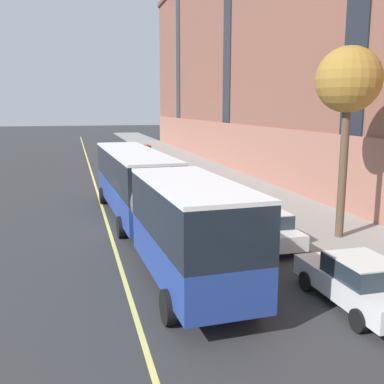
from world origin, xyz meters
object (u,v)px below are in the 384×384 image
Objects in this scene: parked_car_silver_1 at (168,168)px; parked_car_red_2 at (143,152)px; parked_car_white_4 at (266,228)px; city_bus at (148,192)px; parked_car_white_0 at (358,282)px; street_tree_mid_block at (348,83)px.

parked_car_silver_1 is 1.07× the size of parked_car_red_2.
parked_car_white_4 is (0.09, -20.10, -0.00)m from parked_car_silver_1.
city_bus is 4.31× the size of parked_car_silver_1.
parked_car_white_0 and parked_car_silver_1 have the same top height.
city_bus reaches higher than parked_car_red_2.
parked_car_red_2 is (0.12, 14.81, -0.00)m from parked_car_silver_1.
parked_car_white_0 is 41.29m from parked_car_red_2.
parked_car_red_2 is 0.97× the size of parked_car_white_4.
city_bus is at bearing -98.26° from parked_car_red_2.
parked_car_red_2 is at bearing 81.74° from city_bus.
city_bus is 18.26m from parked_car_silver_1.
street_tree_mid_block reaches higher than parked_car_white_4.
parked_car_silver_1 is at bearing 75.39° from city_bus.
parked_car_white_4 is 7.10m from street_tree_mid_block.
city_bus is at bearing 162.66° from street_tree_mid_block.
parked_car_silver_1 is 14.81m from parked_car_red_2.
parked_car_red_2 is (4.71, 32.43, -1.33)m from city_bus.
parked_car_silver_1 and parked_car_red_2 have the same top height.
parked_car_white_4 is 0.54× the size of street_tree_mid_block.
street_tree_mid_block is at bearing 61.41° from parked_car_white_0.
parked_car_red_2 is 0.53× the size of street_tree_mid_block.
street_tree_mid_block reaches higher than city_bus.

